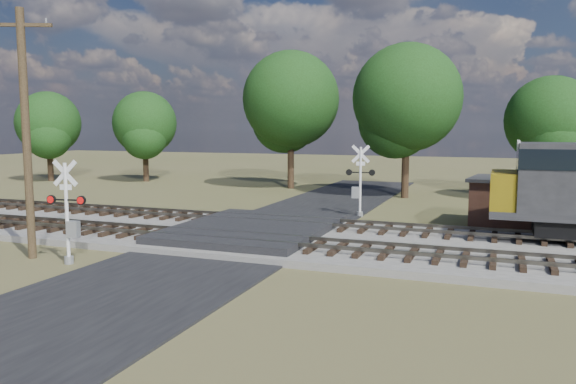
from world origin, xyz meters
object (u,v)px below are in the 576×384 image
at_px(utility_pole, 26,128).
at_px(equipment_shed, 509,202).
at_px(crossing_signal_near, 69,221).
at_px(crossing_signal_far, 359,187).

height_order(utility_pole, equipment_shed, utility_pole).
relative_size(crossing_signal_near, equipment_shed, 0.94).
height_order(crossing_signal_near, utility_pole, utility_pole).
xyz_separation_m(crossing_signal_near, utility_pole, (-2.17, 0.23, 3.58)).
bearing_deg(equipment_shed, utility_pole, -134.03).
relative_size(utility_pole, equipment_shed, 2.28).
relative_size(crossing_signal_far, utility_pole, 0.43).
bearing_deg(crossing_signal_far, equipment_shed, 167.64).
xyz_separation_m(crossing_signal_near, crossing_signal_far, (7.79, 15.37, 0.09)).
bearing_deg(utility_pole, crossing_signal_near, -29.43).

